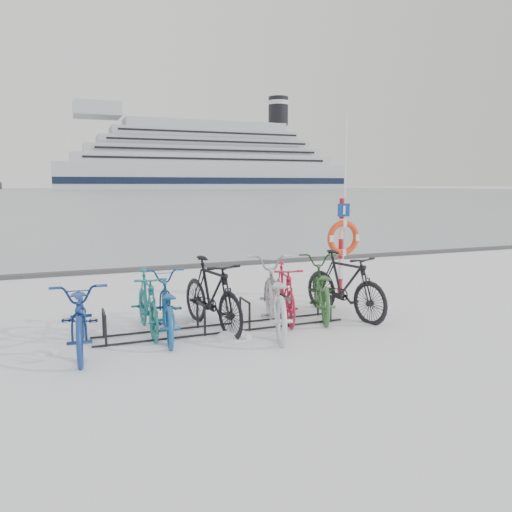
{
  "coord_description": "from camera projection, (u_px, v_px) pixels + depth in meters",
  "views": [
    {
      "loc": [
        -2.26,
        -7.32,
        2.27
      ],
      "look_at": [
        0.78,
        0.6,
        1.05
      ],
      "focal_mm": 35.0,
      "sensor_mm": 36.0,
      "label": 1
    }
  ],
  "objects": [
    {
      "name": "cruise_ferry",
      "position": [
        205.0,
        163.0,
        236.55
      ],
      "size": [
        136.74,
        25.79,
        44.93
      ],
      "color": "silver",
      "rests_on": "ground"
    },
    {
      "name": "bike_5",
      "position": [
        284.0,
        290.0,
        8.41
      ],
      "size": [
        0.83,
        1.73,
        1.0
      ],
      "primitive_type": "imported",
      "rotation": [
        0.0,
        0.0,
        -0.23
      ],
      "color": "#B51936",
      "rests_on": "ground"
    },
    {
      "name": "bike_2",
      "position": [
        166.0,
        304.0,
        7.51
      ],
      "size": [
        0.88,
        1.94,
        0.98
      ],
      "primitive_type": "imported",
      "rotation": [
        0.0,
        0.0,
        3.02
      ],
      "color": "#185592",
      "rests_on": "ground"
    },
    {
      "name": "ice_sheet",
      "position": [
        71.0,
        192.0,
        151.1
      ],
      "size": [
        400.0,
        298.0,
        0.02
      ],
      "primitive_type": "cube",
      "color": "#A3B2B8",
      "rests_on": "ground"
    },
    {
      "name": "bike_3",
      "position": [
        212.0,
        292.0,
        7.85
      ],
      "size": [
        0.91,
        2.02,
        1.17
      ],
      "primitive_type": "imported",
      "rotation": [
        0.0,
        0.0,
        0.19
      ],
      "color": "black",
      "rests_on": "ground"
    },
    {
      "name": "ground",
      "position": [
        223.0,
        329.0,
        7.89
      ],
      "size": [
        900.0,
        900.0,
        0.0
      ],
      "primitive_type": "plane",
      "color": "white",
      "rests_on": "ground"
    },
    {
      "name": "bike_0",
      "position": [
        81.0,
        312.0,
        6.86
      ],
      "size": [
        0.79,
        2.04,
        1.06
      ],
      "primitive_type": "imported",
      "rotation": [
        0.0,
        0.0,
        -0.04
      ],
      "color": "navy",
      "rests_on": "ground"
    },
    {
      "name": "lifebuoy_station",
      "position": [
        343.0,
        238.0,
        9.84
      ],
      "size": [
        0.7,
        0.22,
        3.64
      ],
      "color": "#AF0E18",
      "rests_on": "ground"
    },
    {
      "name": "snow_drifts",
      "position": [
        236.0,
        328.0,
        7.97
      ],
      "size": [
        6.16,
        1.6,
        0.19
      ],
      "color": "white",
      "rests_on": "ground"
    },
    {
      "name": "bike_4",
      "position": [
        274.0,
        294.0,
        7.79
      ],
      "size": [
        1.33,
        2.33,
        1.15
      ],
      "primitive_type": "imported",
      "rotation": [
        0.0,
        0.0,
        2.87
      ],
      "color": "silver",
      "rests_on": "ground"
    },
    {
      "name": "quay_edge",
      "position": [
        158.0,
        268.0,
        13.33
      ],
      "size": [
        400.0,
        0.25,
        0.1
      ],
      "primitive_type": "cube",
      "color": "#3F3F42",
      "rests_on": "ground"
    },
    {
      "name": "bike_1",
      "position": [
        147.0,
        301.0,
        7.66
      ],
      "size": [
        0.49,
        1.67,
        1.0
      ],
      "primitive_type": "imported",
      "rotation": [
        0.0,
        0.0,
        0.01
      ],
      "color": "#196A67",
      "rests_on": "ground"
    },
    {
      "name": "bike_7",
      "position": [
        345.0,
        283.0,
        8.63
      ],
      "size": [
        0.99,
        2.02,
        1.17
      ],
      "primitive_type": "imported",
      "rotation": [
        0.0,
        0.0,
        0.24
      ],
      "color": "black",
      "rests_on": "ground"
    },
    {
      "name": "bike_6",
      "position": [
        321.0,
        285.0,
        8.71
      ],
      "size": [
        1.39,
        2.12,
        1.05
      ],
      "primitive_type": "imported",
      "rotation": [
        0.0,
        0.0,
        2.76
      ],
      "color": "#306530",
      "rests_on": "ground"
    },
    {
      "name": "bike_rack",
      "position": [
        223.0,
        318.0,
        7.86
      ],
      "size": [
        4.0,
        0.48,
        0.46
      ],
      "color": "black",
      "rests_on": "ground"
    }
  ]
}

